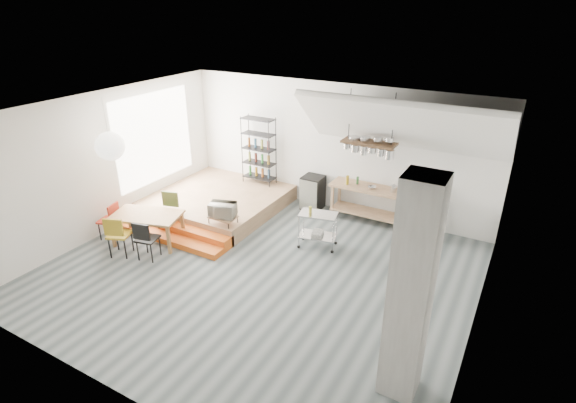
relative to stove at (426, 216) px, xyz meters
The scene contains 26 objects.
floor 4.05m from the stove, 128.38° to the right, with size 8.00×8.00×0.00m, color #4B5556.
wall_back 2.76m from the stove, behind, with size 8.00×0.04×3.20m, color silver.
wall_left 7.31m from the stove, 154.10° to the right, with size 0.04×7.00×3.20m, color silver.
wall_right 3.67m from the stove, 64.58° to the right, with size 0.04×7.00×3.20m, color silver.
ceiling 4.86m from the stove, 128.38° to the right, with size 8.00×7.00×0.02m, color white.
slope_ceiling 2.20m from the stove, 159.90° to the right, with size 4.40×1.80×0.15m, color white.
window_pane 6.82m from the stove, 165.66° to the right, with size 0.02×2.50×2.20m, color white.
platform 5.14m from the stove, 166.98° to the right, with size 3.00×3.00×0.40m, color #926E49.
step_lower 5.90m from the stove, 148.15° to the right, with size 3.00×0.35×0.13m, color orange.
step_upper 5.72m from the stove, 151.14° to the right, with size 3.00×0.35×0.27m, color orange.
concrete_column 4.86m from the stove, 80.25° to the right, with size 0.50×0.50×3.20m, color gray.
kitchen_counter 1.41m from the stove, behind, with size 1.80×0.60×0.91m.
stove is the anchor object (origin of this frame).
pot_rack 2.04m from the stove, behind, with size 1.20×0.50×1.43m.
wire_shelving 4.58m from the stove, behind, with size 0.88×0.38×1.80m.
microwave_shelf 4.58m from the stove, 148.33° to the right, with size 0.60×0.40×0.16m.
paper_lantern 7.02m from the stove, 148.78° to the right, with size 0.60×0.60×0.60m, color white.
dining_table 6.23m from the stove, 147.41° to the right, with size 1.64×1.21×0.70m.
chair_mustard 6.74m from the stove, 142.63° to the right, with size 0.55×0.55×0.93m.
chair_black 6.15m from the stove, 140.61° to the right, with size 0.48×0.48×0.88m.
chair_olive 5.90m from the stove, 153.20° to the right, with size 0.52×0.52×0.92m.
chair_red 7.09m from the stove, 149.35° to the right, with size 0.48×0.48×0.86m.
rolling_cart 2.54m from the stove, 138.49° to the right, with size 0.88×0.61×0.80m.
mini_fridge 2.89m from the stove, behind, with size 0.51×0.51×0.87m, color black.
microwave 4.59m from the stove, 148.33° to the right, with size 0.57×0.39×0.32m, color beige.
bowl 1.37m from the stove, behind, with size 0.19×0.19×0.05m, color silver.
Camera 1 is at (4.23, -6.33, 5.01)m, focal length 28.00 mm.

